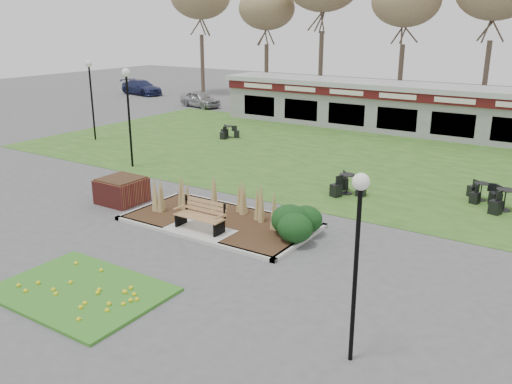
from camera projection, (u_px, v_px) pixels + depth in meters
The scene contains 17 objects.
ground at pixel (197, 235), 17.25m from camera, with size 100.00×100.00×0.00m, color #515154.
lawn at pixel (350, 158), 26.82m from camera, with size 34.00×16.00×0.02m, color #2C591C.
flower_bed at pixel (81, 290), 13.56m from camera, with size 4.20×3.00×0.16m.
planting_bed at pixel (254, 219), 17.55m from camera, with size 6.75×3.40×1.27m.
park_bench at pixel (201, 215), 17.27m from camera, with size 1.70×0.66×0.93m.
brick_planter at pixel (122, 190), 20.20m from camera, with size 1.50×1.50×0.95m.
food_pavilion at pixel (405, 108), 32.73m from camera, with size 24.60×3.40×2.90m.
lamp_post_near_right at pixel (358, 228), 10.05m from camera, with size 0.32×0.32×3.90m.
lamp_post_mid_left at pixel (128, 96), 24.27m from camera, with size 0.37×0.37×4.51m.
lamp_post_far_left at pixel (90, 83), 29.99m from camera, with size 0.37×0.37×4.44m.
bistro_set_a at pixel (228, 134), 31.42m from camera, with size 1.28×1.14×0.68m.
bistro_set_b at pixel (347, 187), 21.20m from camera, with size 1.38×1.47×0.79m.
bistro_set_c at pixel (504, 203), 19.31m from camera, with size 1.41×1.47×0.79m.
bistro_set_d at pixel (481, 195), 20.43m from camera, with size 1.25×1.22×0.68m.
car_silver at pixel (200, 99), 42.55m from camera, with size 1.48×3.69×1.26m, color #A5A5A9.
car_black at pixel (289, 105), 38.31m from camera, with size 1.68×4.83×1.59m, color black.
car_blue at pixel (141, 87), 49.72m from camera, with size 1.84×4.53×1.31m, color navy.
Camera 1 is at (10.35, -12.38, 6.51)m, focal length 38.00 mm.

